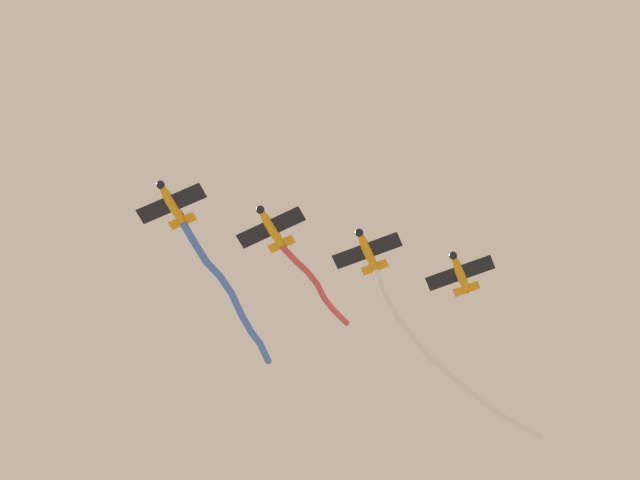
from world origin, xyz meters
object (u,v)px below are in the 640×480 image
Objects in this scene: airplane_lead at (172,203)px; airplane_slot at (460,273)px; airplane_left_wing at (271,227)px; airplane_right_wing at (367,250)px.

airplane_slot is (30.86, 9.70, 0.75)m from airplane_lead.
airplane_lead is 32.36m from airplane_slot.
airplane_left_wing is 0.99× the size of airplane_slot.
airplane_left_wing is 21.58m from airplane_slot.
airplane_slot reaches higher than airplane_lead.
airplane_left_wing is 10.79m from airplane_right_wing.
airplane_lead is 1.00× the size of airplane_slot.
airplane_slot is (10.29, 3.24, 0.25)m from airplane_right_wing.
airplane_slot is at bearing 133.05° from airplane_left_wing.
airplane_left_wing is at bearing -51.33° from airplane_slot.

